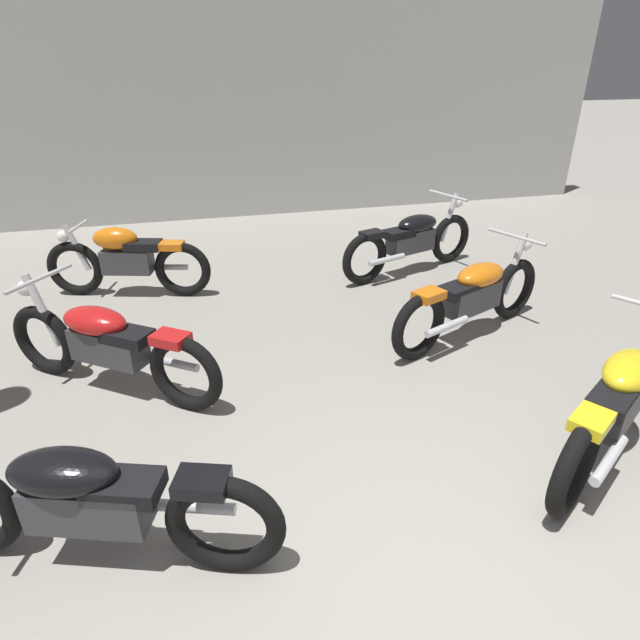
# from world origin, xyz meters

# --- Properties ---
(ground_plane) EXTENTS (60.00, 60.00, 0.00)m
(ground_plane) POSITION_xyz_m (0.00, 0.00, 0.00)
(ground_plane) COLOR gray
(back_wall) EXTENTS (13.46, 0.24, 3.60)m
(back_wall) POSITION_xyz_m (0.00, 8.16, 1.80)
(back_wall) COLOR #B2B2AD
(back_wall) RESTS_ON ground
(motorcycle_left_row_0) EXTENTS (2.09, 0.93, 0.97)m
(motorcycle_left_row_0) POSITION_xyz_m (-1.73, 0.95, 0.45)
(motorcycle_left_row_0) COLOR black
(motorcycle_left_row_0) RESTS_ON ground
(motorcycle_left_row_1) EXTENTS (1.82, 1.37, 0.97)m
(motorcycle_left_row_1) POSITION_xyz_m (-1.79, 2.77, 0.45)
(motorcycle_left_row_1) COLOR black
(motorcycle_left_row_1) RESTS_ON ground
(motorcycle_left_row_2) EXTENTS (1.92, 0.70, 0.88)m
(motorcycle_left_row_2) POSITION_xyz_m (-1.78, 4.86, 0.46)
(motorcycle_left_row_2) COLOR black
(motorcycle_left_row_2) RESTS_ON ground
(motorcycle_right_row_0) EXTENTS (1.89, 1.25, 0.97)m
(motorcycle_right_row_0) POSITION_xyz_m (1.77, 1.01, 0.45)
(motorcycle_right_row_0) COLOR black
(motorcycle_right_row_0) RESTS_ON ground
(motorcycle_right_row_1) EXTENTS (2.05, 1.02, 0.97)m
(motorcycle_right_row_1) POSITION_xyz_m (1.68, 2.89, 0.45)
(motorcycle_right_row_1) COLOR black
(motorcycle_right_row_1) RESTS_ON ground
(motorcycle_right_row_2) EXTENTS (2.09, 0.92, 0.97)m
(motorcycle_right_row_2) POSITION_xyz_m (1.80, 4.73, 0.45)
(motorcycle_right_row_2) COLOR black
(motorcycle_right_row_2) RESTS_ON ground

